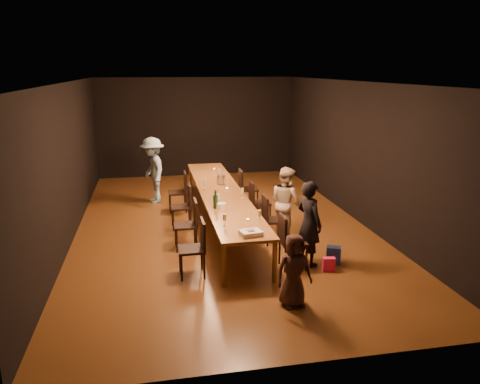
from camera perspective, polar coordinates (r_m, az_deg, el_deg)
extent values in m
plane|color=#412010|center=(10.09, -2.28, -4.04)|extent=(10.00, 10.00, 0.00)
cube|color=black|center=(14.61, -5.35, 7.88)|extent=(6.00, 0.04, 3.00)
cube|color=black|center=(4.98, 6.35, -6.05)|extent=(6.00, 0.04, 3.00)
cube|color=black|center=(9.73, -20.15, 3.49)|extent=(0.04, 10.00, 3.00)
cube|color=black|center=(10.57, 13.98, 4.81)|extent=(0.04, 10.00, 3.00)
cube|color=silver|center=(9.55, -2.47, 13.25)|extent=(6.00, 10.00, 0.04)
cube|color=brown|center=(9.88, -2.33, -0.06)|extent=(0.90, 6.00, 0.05)
cylinder|color=brown|center=(7.23, -1.95, -8.95)|extent=(0.08, 0.08, 0.70)
cylinder|color=brown|center=(7.39, 4.25, -8.45)|extent=(0.08, 0.08, 0.70)
cylinder|color=brown|center=(12.72, -6.07, 1.54)|extent=(0.08, 0.08, 0.70)
cylinder|color=brown|center=(12.81, -2.50, 1.71)|extent=(0.08, 0.08, 0.70)
imported|color=black|center=(7.98, 8.43, -3.80)|extent=(0.54, 0.63, 1.47)
imported|color=beige|center=(9.25, 5.62, -1.26)|extent=(0.78, 0.85, 1.42)
imported|color=#85B1CE|center=(11.79, -10.57, 2.63)|extent=(0.84, 1.17, 1.64)
imported|color=#402924|center=(6.67, 6.59, -9.48)|extent=(0.56, 0.40, 1.06)
cube|color=#E42264|center=(7.98, 10.77, -8.67)|extent=(0.22, 0.14, 0.24)
cube|color=#264CA6|center=(8.28, 11.32, -7.55)|extent=(0.29, 0.24, 0.30)
cube|color=white|center=(7.30, 1.33, -5.01)|extent=(0.37, 0.31, 0.07)
cube|color=black|center=(7.27, 1.37, -4.79)|extent=(0.12, 0.10, 0.00)
cube|color=red|center=(7.35, 1.22, -4.55)|extent=(0.17, 0.06, 0.00)
cylinder|color=white|center=(8.66, -2.32, -1.69)|extent=(0.19, 0.19, 0.10)
cylinder|color=silver|center=(10.51, -2.36, 1.54)|extent=(0.21, 0.21, 0.19)
cylinder|color=#B2B7B2|center=(7.97, 0.96, -3.44)|extent=(0.05, 0.05, 0.03)
cylinder|color=#B2B7B2|center=(10.01, -1.59, 0.40)|extent=(0.05, 0.05, 0.03)
cylinder|color=#B2B7B2|center=(11.96, -3.18, 2.78)|extent=(0.05, 0.05, 0.03)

